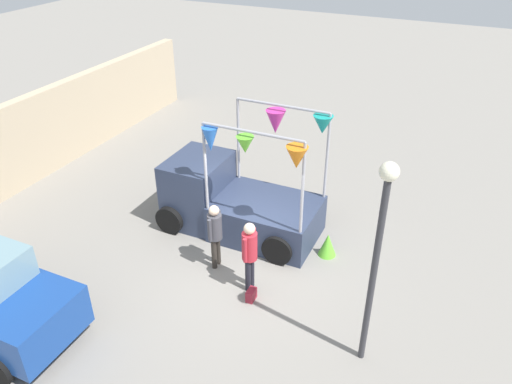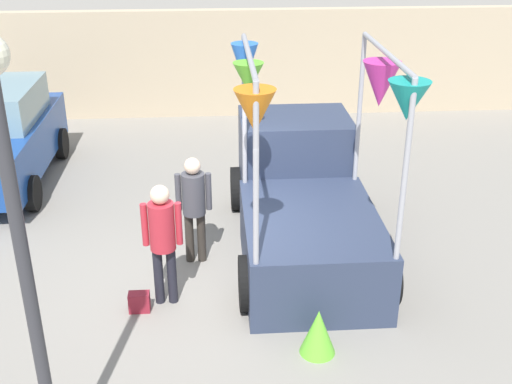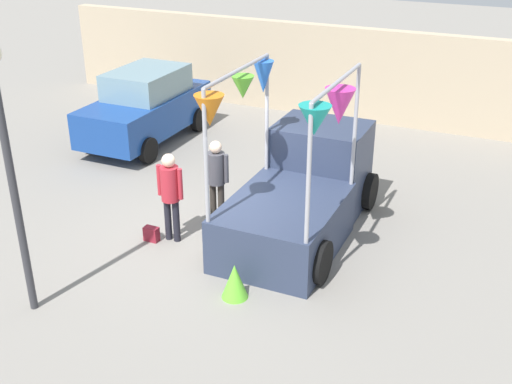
{
  "view_description": "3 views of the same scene",
  "coord_description": "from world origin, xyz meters",
  "px_view_note": "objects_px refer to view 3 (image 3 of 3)",
  "views": [
    {
      "loc": [
        -8.48,
        -4.23,
        7.65
      ],
      "look_at": [
        0.87,
        0.09,
        1.55
      ],
      "focal_mm": 35.0,
      "sensor_mm": 36.0,
      "label": 1
    },
    {
      "loc": [
        0.01,
        -7.92,
        5.08
      ],
      "look_at": [
        0.58,
        0.06,
        1.37
      ],
      "focal_mm": 45.0,
      "sensor_mm": 36.0,
      "label": 2
    },
    {
      "loc": [
        5.11,
        -9.5,
        6.02
      ],
      "look_at": [
        0.88,
        -0.13,
        1.15
      ],
      "focal_mm": 45.0,
      "sensor_mm": 36.0,
      "label": 3
    }
  ],
  "objects_px": {
    "parked_car": "(146,106)",
    "folded_kite_bundle_lime": "(235,281)",
    "handbag": "(151,234)",
    "street_lamp": "(6,148)",
    "person_customer": "(170,189)",
    "person_vendor": "(216,173)",
    "vendor_truck": "(304,186)"
  },
  "relations": [
    {
      "from": "folded_kite_bundle_lime",
      "to": "street_lamp",
      "type": "bearing_deg",
      "value": -150.36
    },
    {
      "from": "handbag",
      "to": "folded_kite_bundle_lime",
      "type": "height_order",
      "value": "folded_kite_bundle_lime"
    },
    {
      "from": "handbag",
      "to": "folded_kite_bundle_lime",
      "type": "distance_m",
      "value": 2.47
    },
    {
      "from": "person_vendor",
      "to": "street_lamp",
      "type": "bearing_deg",
      "value": -108.2
    },
    {
      "from": "person_customer",
      "to": "folded_kite_bundle_lime",
      "type": "bearing_deg",
      "value": -32.66
    },
    {
      "from": "vendor_truck",
      "to": "person_vendor",
      "type": "distance_m",
      "value": 1.72
    },
    {
      "from": "person_customer",
      "to": "handbag",
      "type": "distance_m",
      "value": 1.01
    },
    {
      "from": "person_vendor",
      "to": "street_lamp",
      "type": "relative_size",
      "value": 0.4
    },
    {
      "from": "vendor_truck",
      "to": "parked_car",
      "type": "bearing_deg",
      "value": 152.55
    },
    {
      "from": "parked_car",
      "to": "handbag",
      "type": "bearing_deg",
      "value": -56.36
    },
    {
      "from": "parked_car",
      "to": "folded_kite_bundle_lime",
      "type": "bearing_deg",
      "value": -46.48
    },
    {
      "from": "parked_car",
      "to": "folded_kite_bundle_lime",
      "type": "distance_m",
      "value": 7.64
    },
    {
      "from": "person_customer",
      "to": "parked_car",
      "type": "bearing_deg",
      "value": 127.86
    },
    {
      "from": "person_customer",
      "to": "street_lamp",
      "type": "bearing_deg",
      "value": -107.51
    },
    {
      "from": "parked_car",
      "to": "folded_kite_bundle_lime",
      "type": "xyz_separation_m",
      "value": [
        5.24,
        -5.52,
        -0.64
      ]
    },
    {
      "from": "person_customer",
      "to": "handbag",
      "type": "relative_size",
      "value": 6.24
    },
    {
      "from": "person_vendor",
      "to": "parked_car",
      "type": "bearing_deg",
      "value": 139.14
    },
    {
      "from": "vendor_truck",
      "to": "parked_car",
      "type": "distance_m",
      "value": 6.08
    },
    {
      "from": "person_customer",
      "to": "folded_kite_bundle_lime",
      "type": "xyz_separation_m",
      "value": [
        1.89,
        -1.21,
        -0.76
      ]
    },
    {
      "from": "person_vendor",
      "to": "handbag",
      "type": "bearing_deg",
      "value": -120.17
    },
    {
      "from": "person_vendor",
      "to": "person_customer",
      "type": "bearing_deg",
      "value": -109.98
    },
    {
      "from": "parked_car",
      "to": "person_customer",
      "type": "relative_size",
      "value": 2.29
    },
    {
      "from": "handbag",
      "to": "street_lamp",
      "type": "xyz_separation_m",
      "value": [
        -0.53,
        -2.59,
        2.58
      ]
    },
    {
      "from": "folded_kite_bundle_lime",
      "to": "parked_car",
      "type": "bearing_deg",
      "value": 133.52
    },
    {
      "from": "parked_car",
      "to": "handbag",
      "type": "height_order",
      "value": "parked_car"
    },
    {
      "from": "parked_car",
      "to": "street_lamp",
      "type": "relative_size",
      "value": 0.95
    },
    {
      "from": "parked_car",
      "to": "person_vendor",
      "type": "height_order",
      "value": "parked_car"
    },
    {
      "from": "parked_car",
      "to": "vendor_truck",
      "type": "bearing_deg",
      "value": -27.45
    },
    {
      "from": "handbag",
      "to": "folded_kite_bundle_lime",
      "type": "relative_size",
      "value": 0.47
    },
    {
      "from": "street_lamp",
      "to": "folded_kite_bundle_lime",
      "type": "xyz_separation_m",
      "value": [
        2.78,
        1.58,
        -2.42
      ]
    },
    {
      "from": "person_vendor",
      "to": "folded_kite_bundle_lime",
      "type": "height_order",
      "value": "person_vendor"
    },
    {
      "from": "handbag",
      "to": "street_lamp",
      "type": "distance_m",
      "value": 3.7
    }
  ]
}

